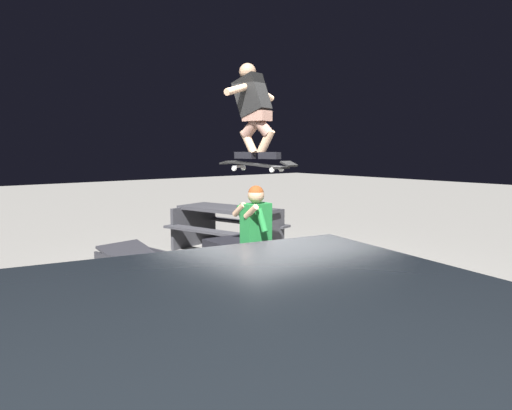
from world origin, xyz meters
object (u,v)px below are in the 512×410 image
at_px(person_sitting_on_ledge, 249,234).
at_px(picnic_table_back, 227,222).
at_px(skateboard, 257,165).
at_px(kicker_ramp, 136,259).
at_px(skater_airborne, 253,106).
at_px(ledge_box_main, 264,265).

distance_m(person_sitting_on_ledge, picnic_table_back, 2.41).
height_order(person_sitting_on_ledge, skateboard, skateboard).
bearing_deg(picnic_table_back, skateboard, 152.76).
bearing_deg(kicker_ramp, skater_airborne, -168.22).
relative_size(skater_airborne, picnic_table_back, 0.57).
xyz_separation_m(skateboard, kicker_ramp, (2.34, 0.49, -1.49)).
height_order(ledge_box_main, skateboard, skateboard).
xyz_separation_m(ledge_box_main, skateboard, (-0.22, 0.29, 1.31)).
relative_size(skateboard, picnic_table_back, 0.52).
bearing_deg(ledge_box_main, skater_airborne, 118.56).
bearing_deg(kicker_ramp, person_sitting_on_ledge, -170.98).
xyz_separation_m(skater_airborne, picnic_table_back, (2.04, -1.09, -1.73)).
bearing_deg(skater_airborne, skateboard, -166.35).
height_order(skateboard, kicker_ramp, skateboard).
bearing_deg(skateboard, skater_airborne, 13.65).
bearing_deg(ledge_box_main, kicker_ramp, 20.29).
relative_size(skater_airborne, kicker_ramp, 0.93).
distance_m(ledge_box_main, person_sitting_on_ledge, 0.67).
xyz_separation_m(skater_airborne, kicker_ramp, (2.28, 0.48, -2.18)).
relative_size(person_sitting_on_ledge, skateboard, 1.25).
bearing_deg(ledge_box_main, picnic_table_back, -22.75).
bearing_deg(picnic_table_back, ledge_box_main, 157.25).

